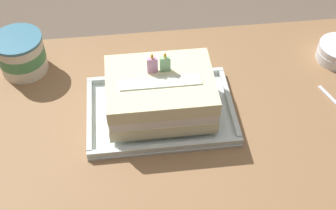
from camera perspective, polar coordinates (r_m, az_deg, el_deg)
The scene contains 4 objects.
dining_table at distance 1.23m, azimuth 0.88°, elevation -4.51°, with size 1.22×0.66×0.75m.
foil_tray at distance 1.14m, azimuth -0.95°, elevation -0.83°, with size 0.37×0.25×0.02m.
birthday_cake at distance 1.09m, azimuth -1.00°, elevation 1.54°, with size 0.26×0.19×0.15m.
ice_cream_tub at distance 1.28m, azimuth -18.10°, elevation 6.17°, with size 0.13×0.13×0.11m.
Camera 1 is at (-0.11, -0.75, 1.61)m, focal length 48.15 mm.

